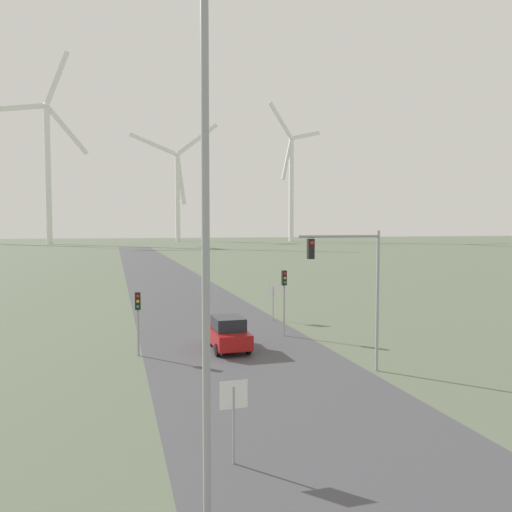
{
  "coord_description": "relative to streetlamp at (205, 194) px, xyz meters",
  "views": [
    {
      "loc": [
        -6.32,
        -1.77,
        6.72
      ],
      "look_at": [
        0.0,
        20.42,
        5.37
      ],
      "focal_mm": 35.0,
      "sensor_mm": 36.0,
      "label": 1
    }
  ],
  "objects": [
    {
      "name": "wind_turbine_left",
      "position": [
        -25.73,
        194.47,
        24.77
      ],
      "size": [
        36.86,
        4.18,
        73.54
      ],
      "color": "white",
      "rests_on": "ground"
    },
    {
      "name": "traffic_light_mast_overhead",
      "position": [
        8.49,
        9.79,
        -2.86
      ],
      "size": [
        4.0,
        0.35,
        6.55
      ],
      "color": "#93999E",
      "rests_on": "ground"
    },
    {
      "name": "stop_sign_near",
      "position": [
        1.25,
        2.7,
        -5.76
      ],
      "size": [
        0.81,
        0.07,
        2.41
      ],
      "color": "#93999E",
      "rests_on": "ground"
    },
    {
      "name": "traffic_light_post_near_left",
      "position": [
        -0.79,
        15.62,
        -5.0
      ],
      "size": [
        0.28,
        0.34,
        3.33
      ],
      "color": "#93999E",
      "rests_on": "ground"
    },
    {
      "name": "road_surface",
      "position": [
        4.41,
        39.05,
        -7.44
      ],
      "size": [
        10.0,
        240.0,
        0.01
      ],
      "color": "#47474C",
      "rests_on": "ground"
    },
    {
      "name": "streetlamp",
      "position": [
        0.0,
        0.0,
        0.0
      ],
      "size": [
        3.04,
        0.32,
        12.24
      ],
      "color": "#93999E",
      "rests_on": "ground"
    },
    {
      "name": "wind_turbine_center",
      "position": [
        26.57,
        221.49,
        18.2
      ],
      "size": [
        40.02,
        6.16,
        54.56
      ],
      "color": "white",
      "rests_on": "ground"
    },
    {
      "name": "car_approaching",
      "position": [
        3.99,
        15.63,
        -6.53
      ],
      "size": [
        1.88,
        4.11,
        1.83
      ],
      "color": "maroon",
      "rests_on": "ground"
    },
    {
      "name": "traffic_light_post_near_right",
      "position": [
        8.06,
        18.01,
        -4.48
      ],
      "size": [
        0.28,
        0.34,
        4.04
      ],
      "color": "#93999E",
      "rests_on": "ground"
    },
    {
      "name": "wind_turbine_right",
      "position": [
        76.26,
        204.95,
        21.39
      ],
      "size": [
        30.35,
        15.11,
        61.45
      ],
      "color": "white",
      "rests_on": "ground"
    },
    {
      "name": "stop_sign_far",
      "position": [
        8.97,
        23.03,
        -5.61
      ],
      "size": [
        0.81,
        0.07,
        2.61
      ],
      "color": "#93999E",
      "rests_on": "ground"
    }
  ]
}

